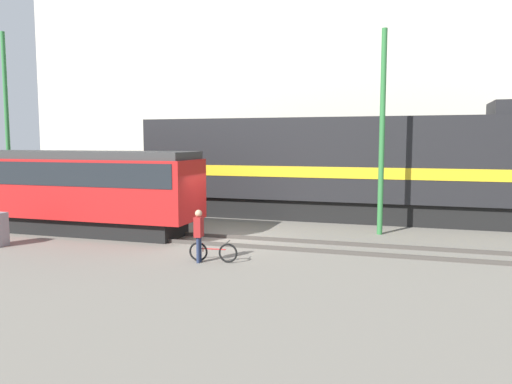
% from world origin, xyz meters
% --- Properties ---
extents(ground_plane, '(120.00, 120.00, 0.00)m').
position_xyz_m(ground_plane, '(0.00, 0.00, 0.00)').
color(ground_plane, slate).
extents(track_near, '(60.00, 1.50, 0.14)m').
position_xyz_m(track_near, '(0.00, -0.52, 0.07)').
color(track_near, '#47423D').
rests_on(track_near, ground).
extents(track_far, '(60.00, 1.51, 0.14)m').
position_xyz_m(track_far, '(0.00, 6.18, 0.07)').
color(track_far, '#47423D').
rests_on(track_far, ground).
extents(building_backdrop, '(38.43, 6.00, 14.34)m').
position_xyz_m(building_backdrop, '(0.00, 15.21, 7.17)').
color(building_backdrop, beige).
rests_on(building_backdrop, ground).
extents(freight_locomotive, '(19.02, 3.04, 5.40)m').
position_xyz_m(freight_locomotive, '(3.23, 6.18, 2.52)').
color(freight_locomotive, black).
rests_on(freight_locomotive, ground).
extents(streetcar, '(11.27, 2.54, 3.33)m').
position_xyz_m(streetcar, '(-6.98, -0.52, 1.91)').
color(streetcar, black).
rests_on(streetcar, ground).
extents(bicycle, '(1.56, 0.44, 0.66)m').
position_xyz_m(bicycle, '(0.67, -3.46, 0.31)').
color(bicycle, black).
rests_on(bicycle, ground).
extents(person, '(0.25, 0.38, 1.64)m').
position_xyz_m(person, '(0.27, -3.64, 0.99)').
color(person, '#232D4C').
rests_on(person, ground).
extents(utility_pole_left, '(0.21, 0.21, 9.12)m').
position_xyz_m(utility_pole_left, '(-13.08, 2.83, 4.56)').
color(utility_pole_left, '#2D7238').
rests_on(utility_pole_left, ground).
extents(utility_pole_center, '(0.21, 0.21, 8.08)m').
position_xyz_m(utility_pole_center, '(5.29, 2.83, 4.04)').
color(utility_pole_center, '#2D7238').
rests_on(utility_pole_center, ground).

